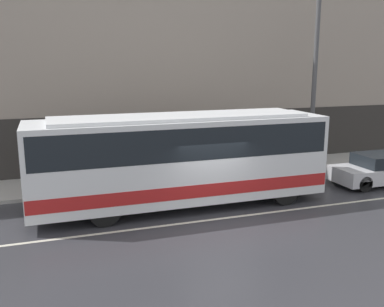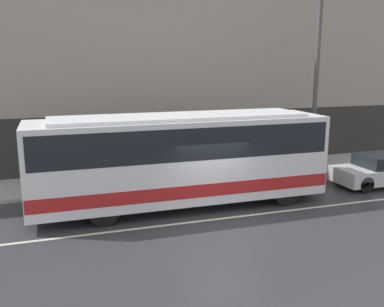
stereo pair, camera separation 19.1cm
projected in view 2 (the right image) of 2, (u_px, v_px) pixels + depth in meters
The scene contains 7 objects.
ground_plane at pixel (217, 219), 14.38m from camera, with size 60.00×60.00×0.00m, color #333338.
sidewalk at pixel (173, 176), 19.56m from camera, with size 60.00×3.16×0.13m.
building_facade at pixel (162, 58), 20.05m from camera, with size 60.00×0.35×11.17m.
lane_stripe at pixel (217, 219), 14.38m from camera, with size 54.00×0.14×0.01m.
transit_bus at pixel (181, 156), 15.35m from camera, with size 10.62×2.56×3.36m.
utility_pole_near at pixel (316, 75), 19.70m from camera, with size 0.21×0.21×8.94m.
pedestrian_waiting at pixel (85, 160), 18.90m from camera, with size 0.36×0.36×1.75m.
Camera 2 is at (-5.06, -12.66, 5.15)m, focal length 40.00 mm.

